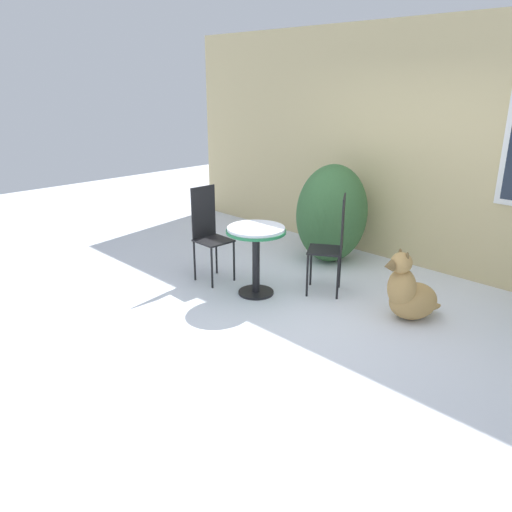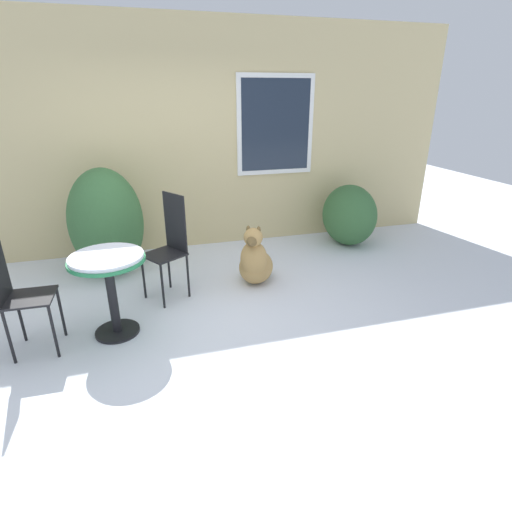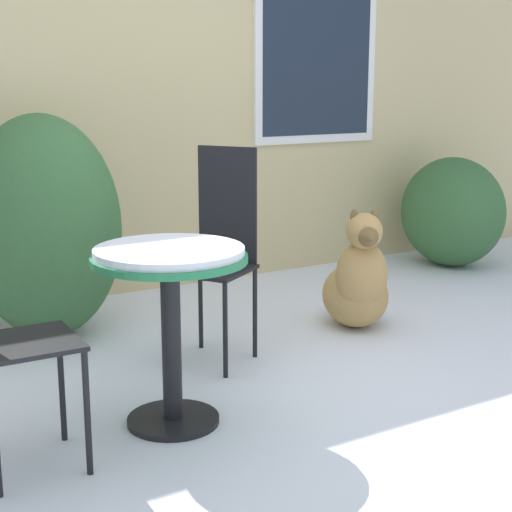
% 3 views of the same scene
% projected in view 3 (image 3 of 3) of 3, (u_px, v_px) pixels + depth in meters
% --- Properties ---
extents(ground_plane, '(16.00, 16.00, 0.00)m').
position_uv_depth(ground_plane, '(324.00, 397.00, 3.60)').
color(ground_plane, white).
extents(house_wall, '(8.00, 0.10, 2.91)m').
position_uv_depth(house_wall, '(138.00, 74.00, 5.14)').
color(house_wall, '#D1BC84').
rests_on(house_wall, ground_plane).
extents(shrub_left, '(0.84, 0.99, 1.25)m').
position_uv_depth(shrub_left, '(43.00, 227.00, 4.35)').
color(shrub_left, '#386638').
rests_on(shrub_left, ground_plane).
extents(shrub_middle, '(0.72, 0.87, 0.85)m').
position_uv_depth(shrub_middle, '(452.00, 212.00, 6.08)').
color(shrub_middle, '#386638').
rests_on(shrub_middle, ground_plane).
extents(patio_table, '(0.64, 0.64, 0.76)m').
position_uv_depth(patio_table, '(170.00, 287.00, 3.20)').
color(patio_table, black).
rests_on(patio_table, ground_plane).
extents(patio_chair_near_table, '(0.50, 0.50, 1.10)m').
position_uv_depth(patio_chair_near_table, '(219.00, 248.00, 3.99)').
color(patio_chair_near_table, black).
rests_on(patio_chair_near_table, ground_plane).
extents(patio_chair_far_side, '(0.37, 0.37, 1.10)m').
position_uv_depth(patio_chair_far_side, '(2.00, 320.00, 2.79)').
color(patio_chair_far_side, black).
rests_on(patio_chair_far_side, ground_plane).
extents(dog, '(0.56, 0.68, 0.73)m').
position_uv_depth(dog, '(358.00, 284.00, 4.55)').
color(dog, tan).
rests_on(dog, ground_plane).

